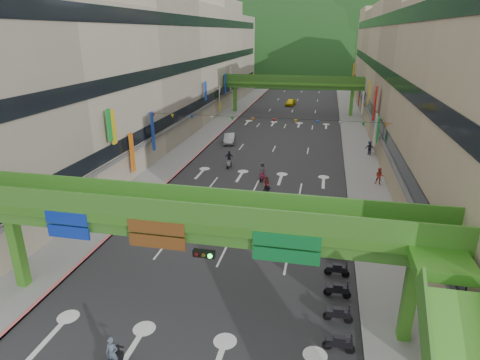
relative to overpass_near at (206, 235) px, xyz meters
name	(u,v)px	position (x,y,z in m)	size (l,w,h in m)	color
road_slab	(282,132)	(-0.93, 44.62, -5.20)	(18.00, 140.00, 0.02)	#28282B
sidewalk_left	(215,128)	(-11.93, 44.62, -5.13)	(4.00, 140.00, 0.15)	gray
sidewalk_right	(355,135)	(10.07, 44.62, -5.13)	(4.00, 140.00, 0.15)	gray
curb_left	(226,129)	(-10.03, 44.62, -5.12)	(0.20, 140.00, 0.18)	#CC5959
curb_right	(342,134)	(8.17, 44.62, -5.12)	(0.20, 140.00, 0.18)	gray
building_row_left	(165,67)	(-19.86, 44.62, 4.25)	(12.80, 95.00, 19.00)	#9E937F
building_row_right	(420,72)	(18.00, 44.62, 4.25)	(12.80, 95.00, 19.00)	gray
overpass_near	(206,235)	(0.00, 0.00, 0.00)	(28.00, 12.27, 7.10)	#4C9E2D
overpass_far	(292,85)	(-0.93, 59.62, 0.20)	(28.00, 2.20, 7.10)	#4C9E2D
hill_left	(276,70)	(-15.93, 154.62, -5.21)	(168.00, 140.00, 112.00)	#1C4419
hill_right	(371,67)	(24.07, 174.62, -5.21)	(208.00, 176.00, 128.00)	#1C4419
bunting_string	(263,120)	(-0.93, 24.62, 0.75)	(26.00, 0.36, 0.47)	black
scooter_rider_near	(113,357)	(-3.22, -4.38, -4.30)	(0.59, 1.60, 1.96)	black
scooter_rider_mid	(267,186)	(0.45, 18.25, -4.20)	(0.88, 1.59, 1.96)	black
scooter_rider_left	(229,159)	(-5.00, 25.68, -4.20)	(1.02, 1.60, 2.01)	gray
scooter_rider_far	(262,171)	(-0.60, 22.30, -4.21)	(0.87, 1.60, 1.98)	maroon
parked_scooter_row	(337,279)	(6.87, 4.62, -4.68)	(1.60, 11.55, 1.08)	black
car_silver	(230,138)	(-7.47, 36.31, -4.53)	(1.43, 4.11, 1.35)	#939299
car_yellow	(291,102)	(-1.88, 68.97, -4.49)	(1.69, 4.20, 1.43)	yellow
pedestrian_red	(379,178)	(11.27, 23.22, -4.34)	(0.84, 0.66, 1.73)	#B23929
pedestrian_dark	(370,150)	(11.27, 33.96, -4.42)	(0.92, 0.38, 1.58)	black
pedestrian_blue	(369,148)	(11.27, 34.62, -4.39)	(0.76, 0.49, 1.64)	#353C57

